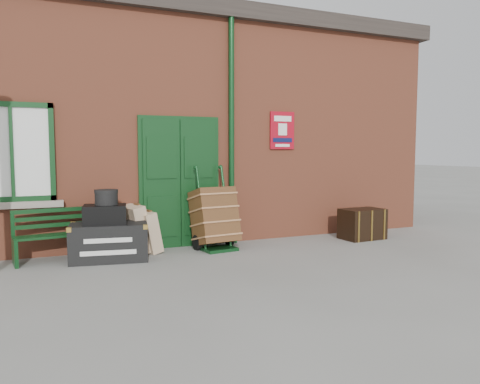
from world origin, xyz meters
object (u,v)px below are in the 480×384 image
bench (60,233)px  dark_trunk (362,224)px  porter_trolley (215,218)px  houdini_trunk (109,242)px

bench → dark_trunk: size_ratio=1.72×
bench → porter_trolley: (2.45, -0.16, 0.13)m
bench → dark_trunk: (5.35, -0.40, -0.13)m
bench → houdini_trunk: (0.69, -0.31, -0.13)m
bench → houdini_trunk: size_ratio=1.20×
bench → porter_trolley: 2.46m
bench → dark_trunk: bench is taller
porter_trolley → bench: bearing=169.1°
houdini_trunk → porter_trolley: bearing=14.3°
houdini_trunk → bench: bearing=165.0°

